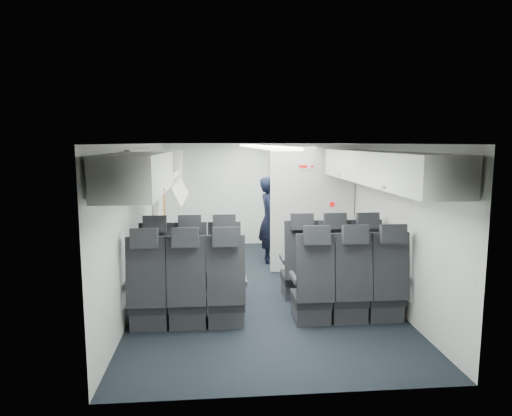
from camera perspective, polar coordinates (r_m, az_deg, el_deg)
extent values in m
cube|color=black|center=(7.01, 0.29, -9.85)|extent=(3.40, 6.00, 0.01)
cube|color=white|center=(6.67, 0.31, 8.05)|extent=(3.40, 6.00, 0.01)
cube|color=silver|center=(9.72, -1.35, 1.74)|extent=(3.40, 0.01, 2.15)
cube|color=silver|center=(3.85, 4.52, -8.31)|extent=(3.40, 0.01, 2.15)
cube|color=silver|center=(6.81, -14.09, -1.28)|extent=(0.01, 6.00, 2.15)
cube|color=silver|center=(7.12, 14.06, -0.88)|extent=(0.01, 6.00, 2.15)
cube|color=white|center=(6.67, 0.31, 7.70)|extent=(0.25, 5.52, 0.03)
cube|color=black|center=(6.52, -12.00, -8.91)|extent=(0.44, 0.46, 0.12)
cube|color=#2D2D33|center=(6.57, -11.96, -10.24)|extent=(0.42, 0.42, 0.22)
cube|color=black|center=(6.19, -12.37, -5.52)|extent=(0.44, 0.20, 0.80)
cube|color=black|center=(6.06, -12.54, -1.95)|extent=(0.30, 0.12, 0.23)
cube|color=#2D2D33|center=(6.45, -14.06, -6.59)|extent=(0.05, 0.40, 0.06)
cube|color=#2D2D33|center=(6.39, -10.14, -6.59)|extent=(0.05, 0.40, 0.06)
cube|color=black|center=(6.48, -8.00, -8.91)|extent=(0.44, 0.46, 0.12)
cube|color=#2D2D33|center=(6.53, -7.97, -10.25)|extent=(0.42, 0.42, 0.22)
cube|color=black|center=(6.15, -8.19, -5.50)|extent=(0.44, 0.20, 0.80)
cube|color=black|center=(6.02, -8.29, -1.91)|extent=(0.30, 0.12, 0.23)
cube|color=#2D2D33|center=(6.39, -10.05, -6.59)|extent=(0.05, 0.40, 0.06)
cube|color=#2D2D33|center=(6.37, -6.07, -6.57)|extent=(0.05, 0.40, 0.06)
cube|color=black|center=(6.47, -3.97, -8.87)|extent=(0.44, 0.46, 0.12)
cube|color=#2D2D33|center=(6.52, -3.96, -10.22)|extent=(0.42, 0.42, 0.22)
cube|color=black|center=(6.14, -3.97, -5.46)|extent=(0.44, 0.20, 0.80)
cube|color=black|center=(6.01, -4.00, -1.86)|extent=(0.30, 0.12, 0.23)
cube|color=#2D2D33|center=(6.37, -5.98, -6.57)|extent=(0.05, 0.40, 0.06)
cube|color=#2D2D33|center=(6.37, -2.00, -6.51)|extent=(0.05, 0.40, 0.06)
cube|color=black|center=(6.57, 5.24, -8.62)|extent=(0.44, 0.46, 0.12)
cube|color=#2D2D33|center=(6.62, 5.22, -9.95)|extent=(0.42, 0.42, 0.22)
cube|color=black|center=(6.25, 5.65, -5.24)|extent=(0.44, 0.20, 0.80)
cube|color=black|center=(6.12, 5.79, -1.70)|extent=(0.30, 0.12, 0.23)
cube|color=#2D2D33|center=(6.43, 3.38, -6.38)|extent=(0.05, 0.40, 0.06)
cube|color=#2D2D33|center=(6.51, 7.23, -6.26)|extent=(0.05, 0.40, 0.06)
cube|color=black|center=(6.66, 9.09, -8.45)|extent=(0.44, 0.46, 0.12)
cube|color=#2D2D33|center=(6.71, 9.06, -9.76)|extent=(0.42, 0.42, 0.22)
cube|color=black|center=(6.34, 9.66, -5.11)|extent=(0.44, 0.20, 0.80)
cube|color=black|center=(6.22, 9.87, -1.63)|extent=(0.30, 0.12, 0.23)
cube|color=#2D2D33|center=(6.51, 7.32, -6.25)|extent=(0.05, 0.40, 0.06)
cube|color=#2D2D33|center=(6.62, 11.06, -6.10)|extent=(0.05, 0.40, 0.06)
cube|color=black|center=(6.79, 12.81, -8.25)|extent=(0.44, 0.46, 0.12)
cube|color=#2D2D33|center=(6.83, 12.77, -9.54)|extent=(0.42, 0.42, 0.22)
cube|color=black|center=(6.47, 13.54, -4.96)|extent=(0.44, 0.20, 0.80)
cube|color=black|center=(6.35, 13.80, -1.54)|extent=(0.30, 0.12, 0.23)
cube|color=#2D2D33|center=(6.62, 11.15, -6.10)|extent=(0.05, 0.40, 0.06)
cube|color=#2D2D33|center=(6.76, 14.75, -5.93)|extent=(0.05, 0.40, 0.06)
cube|color=black|center=(5.67, -13.10, -11.56)|extent=(0.44, 0.46, 0.12)
cube|color=#2D2D33|center=(5.73, -13.05, -13.07)|extent=(0.42, 0.42, 0.22)
cube|color=black|center=(5.33, -13.59, -7.79)|extent=(0.44, 0.20, 0.80)
cube|color=black|center=(5.19, -13.82, -3.69)|extent=(0.30, 0.12, 0.23)
cube|color=#2D2D33|center=(5.59, -15.50, -8.92)|extent=(0.05, 0.40, 0.06)
cube|color=#2D2D33|center=(5.53, -10.95, -8.96)|extent=(0.05, 0.40, 0.06)
cube|color=black|center=(5.63, -8.47, -11.60)|extent=(0.44, 0.46, 0.12)
cube|color=#2D2D33|center=(5.68, -8.43, -13.12)|extent=(0.42, 0.42, 0.22)
cube|color=black|center=(5.28, -8.71, -7.80)|extent=(0.44, 0.20, 0.80)
cube|color=black|center=(5.14, -8.84, -3.66)|extent=(0.30, 0.12, 0.23)
cube|color=#2D2D33|center=(5.53, -10.85, -8.96)|extent=(0.05, 0.40, 0.06)
cube|color=#2D2D33|center=(5.50, -6.23, -8.95)|extent=(0.05, 0.40, 0.06)
cube|color=black|center=(5.62, -3.79, -11.56)|extent=(0.44, 0.46, 0.12)
cube|color=#2D2D33|center=(5.67, -3.77, -13.08)|extent=(0.42, 0.42, 0.22)
cube|color=black|center=(5.27, -3.78, -7.76)|extent=(0.44, 0.20, 0.80)
cube|color=black|center=(5.13, -3.81, -3.61)|extent=(0.30, 0.12, 0.23)
cube|color=#2D2D33|center=(5.50, -6.13, -8.95)|extent=(0.05, 0.40, 0.06)
cube|color=#2D2D33|center=(5.51, -1.49, -8.88)|extent=(0.05, 0.40, 0.06)
cube|color=black|center=(5.73, 6.87, -11.19)|extent=(0.44, 0.46, 0.12)
cube|color=#2D2D33|center=(5.79, 6.84, -12.69)|extent=(0.42, 0.42, 0.22)
cube|color=black|center=(5.39, 7.44, -7.44)|extent=(0.44, 0.20, 0.80)
cube|color=black|center=(5.25, 7.63, -3.38)|extent=(0.30, 0.12, 0.23)
cube|color=#2D2D33|center=(5.58, 4.74, -8.69)|extent=(0.05, 0.40, 0.06)
cube|color=#2D2D33|center=(5.67, 9.18, -8.49)|extent=(0.05, 0.40, 0.06)
cube|color=black|center=(5.84, 11.27, -10.93)|extent=(0.44, 0.46, 0.12)
cube|color=#2D2D33|center=(5.89, 11.23, -12.40)|extent=(0.42, 0.42, 0.22)
cube|color=black|center=(5.51, 12.05, -7.23)|extent=(0.44, 0.20, 0.80)
cube|color=black|center=(5.37, 12.33, -3.25)|extent=(0.30, 0.12, 0.23)
cube|color=#2D2D33|center=(5.67, 9.28, -8.49)|extent=(0.05, 0.40, 0.06)
cube|color=#2D2D33|center=(5.79, 13.55, -8.25)|extent=(0.05, 0.40, 0.06)
cube|color=black|center=(5.98, 15.49, -10.62)|extent=(0.44, 0.46, 0.12)
cube|color=#2D2D33|center=(6.03, 15.43, -12.06)|extent=(0.42, 0.42, 0.22)
cube|color=black|center=(5.65, 16.45, -6.98)|extent=(0.44, 0.20, 0.80)
cube|color=black|center=(5.52, 16.80, -3.10)|extent=(0.30, 0.12, 0.23)
cube|color=#2D2D33|center=(5.79, 13.64, -8.25)|extent=(0.05, 0.40, 0.06)
cube|color=#2D2D33|center=(5.95, 17.70, -7.98)|extent=(0.05, 0.40, 0.06)
cube|color=silver|center=(4.71, -14.58, 4.20)|extent=(0.52, 1.80, 0.40)
cylinder|color=slate|center=(4.69, -11.49, 2.32)|extent=(0.04, 0.10, 0.04)
cube|color=#9E9E93|center=(6.45, -11.98, 3.51)|extent=(0.52, 1.70, 0.04)
cube|color=silver|center=(6.48, -14.32, 5.22)|extent=(0.06, 1.70, 0.44)
cube|color=silver|center=(5.62, -13.04, 4.85)|extent=(0.52, 0.04, 0.40)
cube|color=silver|center=(7.27, -11.25, 5.61)|extent=(0.52, 0.04, 0.40)
cube|color=silver|center=(6.44, -9.74, 2.58)|extent=(0.21, 1.61, 0.38)
cube|color=silver|center=(5.07, 18.53, 4.30)|extent=(0.52, 1.80, 0.40)
cylinder|color=slate|center=(4.99, 15.81, 2.51)|extent=(0.04, 0.10, 0.04)
cube|color=silver|center=(6.71, 12.56, 5.37)|extent=(0.52, 1.70, 0.40)
cylinder|color=slate|center=(6.65, 10.45, 4.03)|extent=(0.04, 0.10, 0.04)
cube|color=silver|center=(7.69, 7.03, -0.04)|extent=(1.40, 0.12, 2.13)
cube|color=white|center=(7.52, 6.27, 5.19)|extent=(0.24, 0.01, 0.10)
cube|color=red|center=(7.50, 5.91, 5.19)|extent=(0.13, 0.01, 0.04)
cube|color=red|center=(7.53, 7.04, 5.18)|extent=(0.05, 0.01, 0.03)
cylinder|color=white|center=(7.68, 9.48, 0.47)|extent=(0.11, 0.01, 0.11)
cylinder|color=red|center=(7.67, 9.50, 0.46)|extent=(0.09, 0.01, 0.09)
cube|color=#939399|center=(9.57, 4.45, 0.86)|extent=(0.85, 0.50, 1.90)
cube|color=#3F3F42|center=(9.38, 4.68, -2.07)|extent=(0.80, 0.01, 0.02)
cube|color=#3F3F42|center=(9.31, 4.71, 0.96)|extent=(0.80, 0.01, 0.02)
cube|color=#3F3F42|center=(9.26, 4.75, 4.03)|extent=(0.80, 0.01, 0.02)
cube|color=silver|center=(8.34, -12.01, -0.38)|extent=(0.10, 0.92, 1.86)
cylinder|color=black|center=(8.27, -11.70, 3.05)|extent=(0.03, 0.22, 0.22)
cube|color=gold|center=(8.62, -11.39, 0.25)|extent=(0.02, 0.10, 0.75)
cylinder|color=white|center=(7.56, -12.99, 1.40)|extent=(0.01, 0.11, 0.11)
cylinder|color=red|center=(7.56, -12.91, 1.40)|extent=(0.01, 0.09, 0.09)
imported|color=black|center=(8.28, 1.66, -1.45)|extent=(0.39, 0.58, 1.56)
cube|color=black|center=(6.16, -12.45, 4.69)|extent=(0.44, 0.31, 0.26)
cube|color=white|center=(8.22, 3.02, 0.21)|extent=(0.20, 0.03, 0.14)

